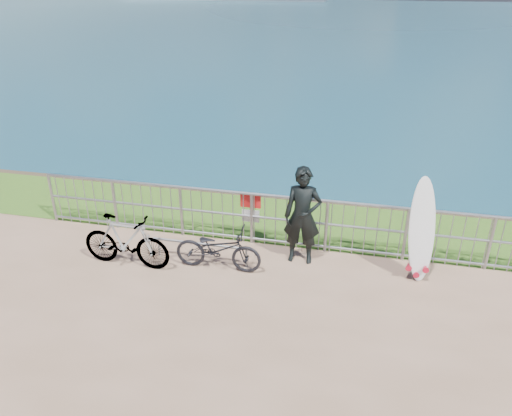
% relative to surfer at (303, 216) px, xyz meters
% --- Properties ---
extents(grass_strip, '(120.00, 120.00, 0.00)m').
position_rel_surfer_xyz_m(grass_strip, '(-0.58, 1.54, -0.94)').
color(grass_strip, '#315D19').
rests_on(grass_strip, ground).
extents(seascape, '(260.00, 260.00, 5.00)m').
position_rel_surfer_xyz_m(seascape, '(-44.33, 146.33, -4.98)').
color(seascape, brown).
rests_on(seascape, ground).
extents(railing, '(10.06, 0.10, 1.13)m').
position_rel_surfer_xyz_m(railing, '(-0.57, 0.44, -0.37)').
color(railing, gray).
rests_on(railing, ground).
extents(surfer, '(0.71, 0.48, 1.91)m').
position_rel_surfer_xyz_m(surfer, '(0.00, 0.00, 0.00)').
color(surfer, black).
rests_on(surfer, ground).
extents(surfboard, '(0.63, 0.60, 1.92)m').
position_rel_surfer_xyz_m(surfboard, '(2.13, -0.09, -0.07)').
color(surfboard, white).
rests_on(surfboard, ground).
extents(bicycle_near, '(1.64, 0.59, 0.86)m').
position_rel_surfer_xyz_m(bicycle_near, '(-1.46, -0.65, -0.52)').
color(bicycle_near, black).
rests_on(bicycle_near, ground).
extents(bicycle_far, '(1.76, 0.56, 1.04)m').
position_rel_surfer_xyz_m(bicycle_far, '(-3.17, -0.92, -0.43)').
color(bicycle_far, black).
rests_on(bicycle_far, ground).
extents(bike_rack, '(1.96, 0.05, 0.41)m').
position_rel_surfer_xyz_m(bike_rack, '(-1.85, -0.47, -0.62)').
color(bike_rack, gray).
rests_on(bike_rack, ground).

